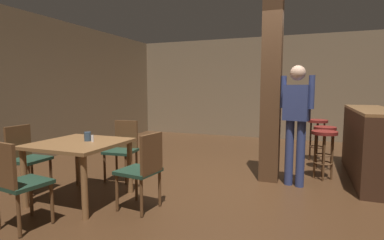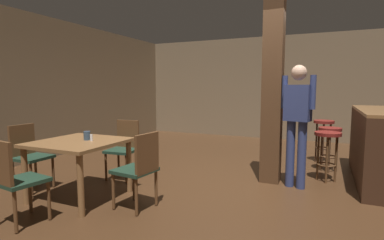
# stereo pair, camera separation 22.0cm
# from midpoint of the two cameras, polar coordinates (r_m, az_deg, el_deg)

# --- Properties ---
(ground_plane) EXTENTS (10.80, 10.80, 0.00)m
(ground_plane) POSITION_cam_midpoint_polar(r_m,az_deg,el_deg) (4.38, 7.07, -12.65)
(ground_plane) COLOR #422816
(wall_back) EXTENTS (8.00, 0.10, 2.80)m
(wall_back) POSITION_cam_midpoint_polar(r_m,az_deg,el_deg) (8.59, 14.56, 5.91)
(wall_back) COLOR #756047
(wall_back) RESTS_ON ground_plane
(wall_left) EXTENTS (0.10, 9.00, 2.80)m
(wall_left) POSITION_cam_midpoint_polar(r_m,az_deg,el_deg) (6.41, -30.12, 5.26)
(wall_left) COLOR #756047
(wall_left) RESTS_ON ground_plane
(pillar) EXTENTS (0.28, 0.28, 2.80)m
(pillar) POSITION_cam_midpoint_polar(r_m,az_deg,el_deg) (4.60, 13.54, 5.88)
(pillar) COLOR #4C301C
(pillar) RESTS_ON ground_plane
(dining_table) EXTENTS (1.02, 1.02, 0.74)m
(dining_table) POSITION_cam_midpoint_polar(r_m,az_deg,el_deg) (4.03, -22.09, -5.46)
(dining_table) COLOR brown
(dining_table) RESTS_ON ground_plane
(chair_east) EXTENTS (0.47, 0.47, 0.89)m
(chair_east) POSITION_cam_midpoint_polar(r_m,az_deg,el_deg) (3.52, -11.01, -8.82)
(chair_east) COLOR #1E3828
(chair_east) RESTS_ON ground_plane
(chair_south) EXTENTS (0.47, 0.47, 0.89)m
(chair_south) POSITION_cam_midpoint_polar(r_m,az_deg,el_deg) (3.51, -32.08, -9.69)
(chair_south) COLOR #1E3828
(chair_south) RESTS_ON ground_plane
(chair_north) EXTENTS (0.46, 0.46, 0.89)m
(chair_north) POSITION_cam_midpoint_polar(r_m,az_deg,el_deg) (4.77, -14.30, -4.95)
(chair_north) COLOR #1E3828
(chair_north) RESTS_ON ground_plane
(chair_west) EXTENTS (0.42, 0.42, 0.89)m
(chair_west) POSITION_cam_midpoint_polar(r_m,az_deg,el_deg) (4.70, -30.37, -5.77)
(chair_west) COLOR #1E3828
(chair_west) RESTS_ON ground_plane
(napkin_cup) EXTENTS (0.09, 0.09, 0.11)m
(napkin_cup) POSITION_cam_midpoint_polar(r_m,az_deg,el_deg) (4.03, -20.76, -2.96)
(napkin_cup) COLOR #33475B
(napkin_cup) RESTS_ON dining_table
(salt_shaker) EXTENTS (0.03, 0.03, 0.08)m
(salt_shaker) POSITION_cam_midpoint_polar(r_m,az_deg,el_deg) (3.95, -19.97, -3.34)
(salt_shaker) COLOR silver
(salt_shaker) RESTS_ON dining_table
(standing_person) EXTENTS (0.47, 0.28, 1.72)m
(standing_person) POSITION_cam_midpoint_polar(r_m,az_deg,el_deg) (4.44, 17.90, 0.60)
(standing_person) COLOR navy
(standing_person) RESTS_ON ground_plane
(bar_counter) EXTENTS (0.56, 2.19, 1.09)m
(bar_counter) POSITION_cam_midpoint_polar(r_m,az_deg,el_deg) (5.32, 28.93, -3.85)
(bar_counter) COLOR brown
(bar_counter) RESTS_ON ground_plane
(bar_stool_near) EXTENTS (0.38, 0.38, 0.75)m
(bar_stool_near) POSITION_cam_midpoint_polar(r_m,az_deg,el_deg) (4.99, 22.71, -3.99)
(bar_stool_near) COLOR maroon
(bar_stool_near) RESTS_ON ground_plane
(bar_stool_mid) EXTENTS (0.37, 0.37, 0.75)m
(bar_stool_mid) POSITION_cam_midpoint_polar(r_m,az_deg,el_deg) (5.58, 22.92, -3.02)
(bar_stool_mid) COLOR maroon
(bar_stool_mid) RESTS_ON ground_plane
(bar_stool_far) EXTENTS (0.36, 0.36, 0.80)m
(bar_stool_far) POSITION_cam_midpoint_polar(r_m,az_deg,el_deg) (6.19, 21.85, -1.77)
(bar_stool_far) COLOR maroon
(bar_stool_far) RESTS_ON ground_plane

